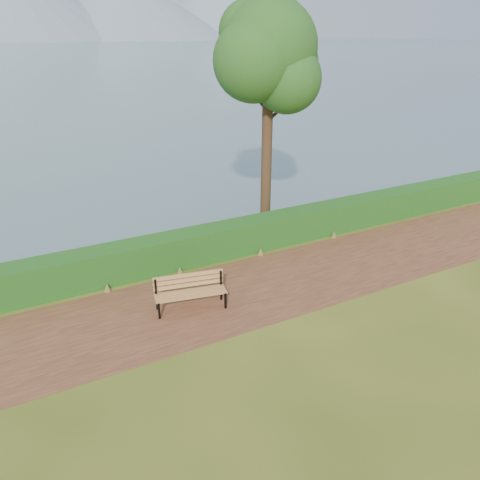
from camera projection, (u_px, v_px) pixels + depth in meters
ground at (247, 297)px, 12.40m from camera, size 140.00×140.00×0.00m
path at (242, 292)px, 12.64m from camera, size 40.00×3.40×0.01m
hedge at (206, 244)px, 14.29m from camera, size 32.00×0.85×1.00m
bench at (190, 289)px, 11.75m from camera, size 1.85×0.87×0.90m
tree at (269, 54)px, 14.76m from camera, size 3.93×3.23×7.78m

